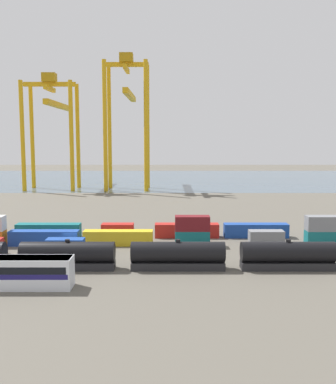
% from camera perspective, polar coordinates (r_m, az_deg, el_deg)
% --- Properties ---
extents(ground_plane, '(420.00, 420.00, 0.00)m').
position_cam_1_polar(ground_plane, '(116.33, -8.50, -2.35)').
color(ground_plane, '#5B564C').
extents(harbour_water, '(400.00, 110.00, 0.01)m').
position_cam_1_polar(harbour_water, '(207.30, -4.82, 1.71)').
color(harbour_water, '#475B6B').
rests_on(harbour_water, ground_plane).
extents(freight_tank_row, '(60.57, 2.88, 4.34)m').
position_cam_1_polar(freight_tank_row, '(63.25, -6.05, -8.21)').
color(freight_tank_row, '#232326').
rests_on(freight_tank_row, ground_plane).
extents(shipping_container_4, '(6.04, 2.44, 2.60)m').
position_cam_1_polar(shipping_container_4, '(72.79, -13.39, -6.96)').
color(shipping_container_4, '#1C4299').
rests_on(shipping_container_4, ground_plane).
extents(shipping_container_8, '(12.10, 2.44, 2.60)m').
position_cam_1_polar(shipping_container_8, '(80.03, -15.99, -5.79)').
color(shipping_container_8, '#1C4299').
rests_on(shipping_container_8, ground_plane).
extents(shipping_container_9, '(12.10, 2.44, 2.60)m').
position_cam_1_polar(shipping_container_9, '(77.52, -6.65, -5.97)').
color(shipping_container_9, gold).
rests_on(shipping_container_9, ground_plane).
extents(shipping_container_10, '(6.04, 2.44, 2.60)m').
position_cam_1_polar(shipping_container_10, '(77.14, 3.05, -6.00)').
color(shipping_container_10, '#146066').
rests_on(shipping_container_10, ground_plane).
extents(shipping_container_11, '(6.04, 2.44, 2.60)m').
position_cam_1_polar(shipping_container_11, '(76.60, 3.06, -4.10)').
color(shipping_container_11, maroon).
rests_on(shipping_container_11, shipping_container_10).
extents(shipping_container_12, '(6.04, 2.44, 2.60)m').
position_cam_1_polar(shipping_container_12, '(78.93, 12.57, -5.86)').
color(shipping_container_12, slate).
rests_on(shipping_container_12, ground_plane).
extents(shipping_container_19, '(12.10, 2.44, 2.60)m').
position_cam_1_polar(shipping_container_19, '(86.24, -15.47, -4.87)').
color(shipping_container_19, '#146066').
rests_on(shipping_container_19, ground_plane).
extents(shipping_container_20, '(6.04, 2.44, 2.60)m').
position_cam_1_polar(shipping_container_20, '(83.74, -6.73, -5.01)').
color(shipping_container_20, '#AD211C').
rests_on(shipping_container_20, ground_plane).
extents(shipping_container_21, '(12.10, 2.44, 2.60)m').
position_cam_1_polar(shipping_container_21, '(83.26, 2.34, -5.04)').
color(shipping_container_21, '#AD211C').
rests_on(shipping_container_21, ground_plane).
extents(shipping_container_22, '(12.10, 2.44, 2.60)m').
position_cam_1_polar(shipping_container_22, '(84.85, 11.28, -4.94)').
color(shipping_container_22, '#1C4299').
rests_on(shipping_container_22, ground_plane).
extents(gantry_crane_west, '(19.06, 40.50, 42.51)m').
position_cam_1_polar(gantry_crane_west, '(171.36, -14.93, 9.32)').
color(gantry_crane_west, gold).
rests_on(gantry_crane_west, ground_plane).
extents(gantry_crane_central, '(16.13, 38.86, 49.49)m').
position_cam_1_polar(gantry_crane_central, '(166.09, -5.44, 10.79)').
color(gantry_crane_central, gold).
rests_on(gantry_crane_central, ground_plane).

